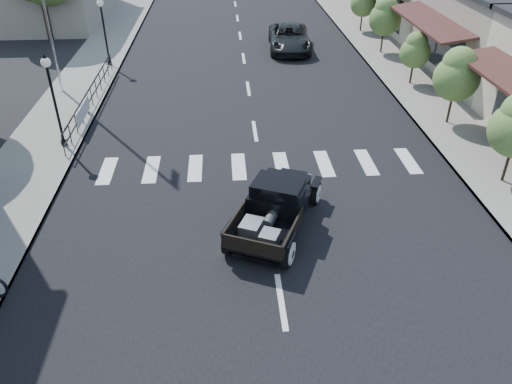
{
  "coord_description": "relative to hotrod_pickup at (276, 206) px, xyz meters",
  "views": [
    {
      "loc": [
        -1.26,
        -12.09,
        9.07
      ],
      "look_at": [
        -0.39,
        0.64,
        1.0
      ],
      "focal_mm": 35.0,
      "sensor_mm": 36.0,
      "label": 1
    }
  ],
  "objects": [
    {
      "name": "road",
      "position": [
        -0.16,
        14.84,
        -0.77
      ],
      "size": [
        14.0,
        80.0,
        0.02
      ],
      "primitive_type": "cube",
      "color": "black",
      "rests_on": "ground"
    },
    {
      "name": "second_car",
      "position": [
        2.73,
        18.43,
        -0.05
      ],
      "size": [
        2.72,
        5.37,
        1.46
      ],
      "primitive_type": "imported",
      "rotation": [
        0.0,
        0.0,
        -0.06
      ],
      "color": "black",
      "rests_on": "ground"
    },
    {
      "name": "banner",
      "position": [
        -7.38,
        7.84,
        -0.33
      ],
      "size": [
        0.04,
        2.2,
        0.6
      ],
      "primitive_type": null,
      "color": "silver",
      "rests_on": "sidewalk_left"
    },
    {
      "name": "small_tree_c",
      "position": [
        8.14,
        11.75,
        0.62
      ],
      "size": [
        1.5,
        1.5,
        2.49
      ],
      "primitive_type": null,
      "color": "#527435",
      "rests_on": "sidewalk_right"
    },
    {
      "name": "lamp_post_b",
      "position": [
        -7.76,
        5.84,
        1.17
      ],
      "size": [
        0.36,
        0.36,
        3.6
      ],
      "primitive_type": null,
      "color": "black",
      "rests_on": "sidewalk_left"
    },
    {
      "name": "ground",
      "position": [
        -0.16,
        -0.16,
        -0.78
      ],
      "size": [
        120.0,
        120.0,
        0.0
      ],
      "primitive_type": "plane",
      "color": "black",
      "rests_on": "ground"
    },
    {
      "name": "road_markings",
      "position": [
        -0.16,
        9.84,
        -0.78
      ],
      "size": [
        12.0,
        60.0,
        0.06
      ],
      "primitive_type": null,
      "color": "silver",
      "rests_on": "ground"
    },
    {
      "name": "small_tree_d",
      "position": [
        8.14,
        17.13,
        0.92
      ],
      "size": [
        1.85,
        1.85,
        3.08
      ],
      "primitive_type": null,
      "color": "#527435",
      "rests_on": "sidewalk_right"
    },
    {
      "name": "sidewalk_right",
      "position": [
        8.34,
        14.84,
        -0.7
      ],
      "size": [
        3.0,
        80.0,
        0.15
      ],
      "primitive_type": "cube",
      "color": "gray",
      "rests_on": "ground"
    },
    {
      "name": "sidewalk_left",
      "position": [
        -8.66,
        14.84,
        -0.7
      ],
      "size": [
        3.0,
        80.0,
        0.15
      ],
      "primitive_type": "cube",
      "color": "gray",
      "rests_on": "ground"
    },
    {
      "name": "railing",
      "position": [
        -7.46,
        9.84,
        -0.13
      ],
      "size": [
        0.08,
        10.0,
        1.0
      ],
      "primitive_type": null,
      "color": "black",
      "rests_on": "sidewalk_left"
    },
    {
      "name": "hotrod_pickup",
      "position": [
        0.0,
        0.0,
        0.0
      ],
      "size": [
        3.7,
        4.94,
        1.55
      ],
      "primitive_type": null,
      "rotation": [
        0.0,
        0.0,
        -0.41
      ],
      "color": "black",
      "rests_on": "ground"
    },
    {
      "name": "small_tree_e",
      "position": [
        8.14,
        22.13,
        0.79
      ],
      "size": [
        1.7,
        1.7,
        2.84
      ],
      "primitive_type": null,
      "color": "#527435",
      "rests_on": "sidewalk_right"
    },
    {
      "name": "small_tree_b",
      "position": [
        8.14,
        6.92,
        0.94
      ],
      "size": [
        1.87,
        1.87,
        3.12
      ],
      "primitive_type": null,
      "color": "#527435",
      "rests_on": "sidewalk_right"
    },
    {
      "name": "lamp_post_c",
      "position": [
        -7.76,
        15.84,
        1.17
      ],
      "size": [
        0.36,
        0.36,
        3.6
      ],
      "primitive_type": null,
      "color": "black",
      "rests_on": "sidewalk_left"
    }
  ]
}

